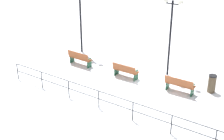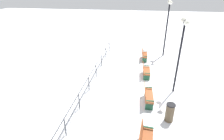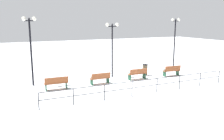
{
  "view_description": "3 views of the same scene",
  "coord_description": "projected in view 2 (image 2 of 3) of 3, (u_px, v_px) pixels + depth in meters",
  "views": [
    {
      "loc": [
        -14.9,
        -7.41,
        8.62
      ],
      "look_at": [
        -2.09,
        1.2,
        1.41
      ],
      "focal_mm": 53.69,
      "sensor_mm": 36.0,
      "label": 1
    },
    {
      "loc": [
        -0.64,
        -10.28,
        6.1
      ],
      "look_at": [
        -2.21,
        -0.33,
        1.27
      ],
      "focal_mm": 28.33,
      "sensor_mm": 36.0,
      "label": 2
    },
    {
      "loc": [
        -16.38,
        8.39,
        4.72
      ],
      "look_at": [
        -1.62,
        1.42,
        1.36
      ],
      "focal_mm": 38.87,
      "sensor_mm": 36.0,
      "label": 3
    }
  ],
  "objects": [
    {
      "name": "ground_plane",
      "position": [
        146.0,
        87.0,
        11.7
      ],
      "size": [
        80.0,
        80.0,
        0.0
      ],
      "primitive_type": "plane",
      "color": "white",
      "rests_on": "ground"
    },
    {
      "name": "lamppost_far",
      "position": [
        168.0,
        18.0,
        15.52
      ],
      "size": [
        0.31,
        1.0,
        4.98
      ],
      "color": "black",
      "rests_on": "ground"
    },
    {
      "name": "bench_nearest",
      "position": [
        145.0,
        140.0,
        7.11
      ],
      "size": [
        0.69,
        1.55,
        0.92
      ],
      "rotation": [
        0.0,
        0.0,
        -0.1
      ],
      "color": "brown",
      "rests_on": "ground"
    },
    {
      "name": "waterfront_railing",
      "position": [
        93.0,
        75.0,
        11.92
      ],
      "size": [
        0.05,
        13.41,
        0.97
      ],
      "color": "#26282D",
      "rests_on": "ground"
    },
    {
      "name": "bench_third",
      "position": [
        146.0,
        70.0,
        12.98
      ],
      "size": [
        0.57,
        1.52,
        0.88
      ],
      "rotation": [
        0.0,
        0.0,
        0.01
      ],
      "color": "brown",
      "rests_on": "ground"
    },
    {
      "name": "lamppost_middle",
      "position": [
        182.0,
        40.0,
        9.86
      ],
      "size": [
        0.31,
        1.17,
        4.52
      ],
      "color": "black",
      "rests_on": "ground"
    },
    {
      "name": "bench_fourth",
      "position": [
        144.0,
        54.0,
        15.92
      ],
      "size": [
        0.54,
        1.63,
        0.92
      ],
      "rotation": [
        0.0,
        0.0,
        -0.03
      ],
      "color": "brown",
      "rests_on": "ground"
    },
    {
      "name": "trash_bin",
      "position": [
        170.0,
        112.0,
        8.63
      ],
      "size": [
        0.44,
        0.44,
        0.98
      ],
      "color": "brown",
      "rests_on": "ground"
    },
    {
      "name": "bench_second",
      "position": [
        148.0,
        95.0,
        10.01
      ],
      "size": [
        0.56,
        1.6,
        0.91
      ],
      "rotation": [
        0.0,
        0.0,
        0.02
      ],
      "color": "brown",
      "rests_on": "ground"
    }
  ]
}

